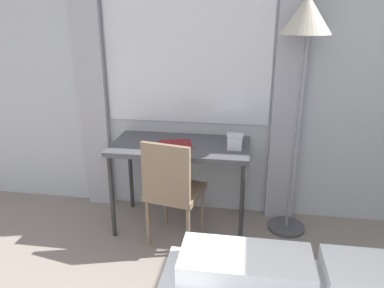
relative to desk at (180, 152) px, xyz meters
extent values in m
cube|color=silver|center=(0.17, 0.37, 0.66)|extent=(5.77, 0.05, 2.70)
cube|color=white|center=(0.00, 0.34, 0.91)|extent=(1.43, 0.01, 1.50)
cube|color=#B2B2BC|center=(-0.85, 0.30, 0.61)|extent=(0.24, 0.06, 2.60)
cube|color=#B2B2BC|center=(0.85, 0.30, 0.61)|extent=(0.24, 0.06, 2.60)
cube|color=#4C4C51|center=(0.00, 0.00, 0.05)|extent=(1.13, 0.58, 0.04)
cylinder|color=#333333|center=(-0.52, -0.25, -0.33)|extent=(0.04, 0.04, 0.72)
cylinder|color=#333333|center=(0.52, -0.25, -0.33)|extent=(0.04, 0.04, 0.72)
cylinder|color=#333333|center=(-0.52, 0.25, -0.33)|extent=(0.04, 0.04, 0.72)
cylinder|color=#333333|center=(0.52, 0.25, -0.33)|extent=(0.04, 0.04, 0.72)
cube|color=#8C7259|center=(0.00, -0.21, -0.26)|extent=(0.47, 0.47, 0.05)
cube|color=#8C7259|center=(-0.04, -0.38, -0.02)|extent=(0.38, 0.11, 0.44)
cylinder|color=#8C7259|center=(-0.20, -0.34, -0.49)|extent=(0.03, 0.03, 0.40)
cylinder|color=#8C7259|center=(0.13, -0.41, -0.49)|extent=(0.03, 0.03, 0.40)
cylinder|color=#8C7259|center=(-0.14, 0.00, -0.49)|extent=(0.03, 0.03, 0.40)
cylinder|color=#8C7259|center=(0.20, -0.07, -0.49)|extent=(0.03, 0.03, 0.40)
cube|color=white|center=(0.56, -1.20, -0.14)|extent=(0.68, 0.32, 0.12)
cylinder|color=#4C4C51|center=(0.91, 0.08, -0.68)|extent=(0.31, 0.31, 0.03)
cylinder|color=gray|center=(0.91, 0.08, 0.14)|extent=(0.02, 0.02, 1.60)
cone|color=beige|center=(0.91, 0.08, 1.07)|extent=(0.37, 0.37, 0.27)
cube|color=silver|center=(0.44, -0.01, 0.11)|extent=(0.11, 0.17, 0.09)
cube|color=silver|center=(0.44, -0.01, 0.17)|extent=(0.13, 0.06, 0.02)
cube|color=maroon|center=(-0.03, -0.05, 0.08)|extent=(0.29, 0.24, 0.02)
cube|color=white|center=(-0.03, -0.05, 0.08)|extent=(0.28, 0.22, 0.01)
camera|label=1|loc=(0.54, -2.83, 1.10)|focal=35.00mm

